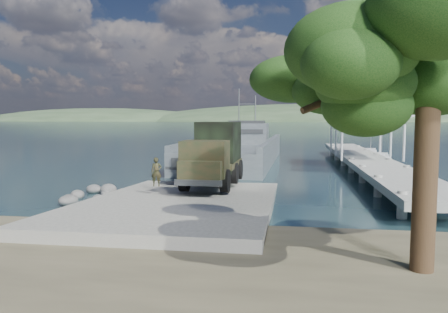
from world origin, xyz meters
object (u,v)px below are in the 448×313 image
(pier, at_px, (365,153))
(landing_craft, at_px, (237,156))
(overhang_tree, at_px, (404,72))
(sailboat_near, at_px, (381,159))
(sailboat_far, at_px, (370,154))
(soldier, at_px, (157,178))
(military_truck, at_px, (215,153))

(pier, bearing_deg, landing_craft, 159.82)
(pier, bearing_deg, overhang_tree, -97.34)
(sailboat_near, distance_m, sailboat_far, 8.42)
(soldier, height_order, sailboat_near, sailboat_near)
(pier, relative_size, sailboat_near, 6.63)
(pier, height_order, military_truck, pier)
(sailboat_far, xyz_separation_m, overhang_tree, (-7.04, -44.72, 6.04))
(overhang_tree, bearing_deg, sailboat_far, 81.05)
(military_truck, distance_m, sailboat_near, 26.42)
(pier, height_order, landing_craft, landing_craft)
(pier, xyz_separation_m, sailboat_near, (2.96, 7.26, -1.25))
(soldier, relative_size, sailboat_near, 0.26)
(landing_craft, relative_size, military_truck, 3.52)
(soldier, relative_size, sailboat_far, 0.29)
(pier, distance_m, overhang_tree, 29.67)
(landing_craft, bearing_deg, sailboat_far, 35.45)
(landing_craft, relative_size, sailboat_far, 5.35)
(pier, distance_m, military_truck, 18.78)
(military_truck, height_order, soldier, military_truck)
(landing_craft, xyz_separation_m, military_truck, (0.80, -19.06, 1.81))
(pier, height_order, overhang_tree, overhang_tree)
(sailboat_far, bearing_deg, pier, -90.16)
(military_truck, relative_size, soldier, 5.25)
(pier, bearing_deg, military_truck, -130.21)
(pier, height_order, sailboat_far, sailboat_far)
(military_truck, bearing_deg, sailboat_far, 63.97)
(soldier, relative_size, overhang_tree, 0.20)
(landing_craft, relative_size, overhang_tree, 3.67)
(sailboat_near, xyz_separation_m, sailboat_far, (0.34, 8.41, -0.03))
(soldier, bearing_deg, pier, 37.41)
(sailboat_far, height_order, overhang_tree, overhang_tree)
(overhang_tree, bearing_deg, soldier, 135.87)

